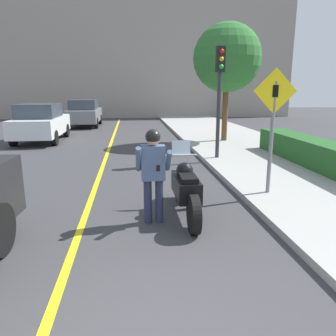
% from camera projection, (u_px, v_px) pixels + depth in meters
% --- Properties ---
extents(road_center_line, '(0.12, 36.00, 0.01)m').
position_uv_depth(road_center_line, '(97.00, 182.00, 8.34)').
color(road_center_line, yellow).
rests_on(road_center_line, ground).
extents(building_backdrop, '(28.00, 1.20, 9.76)m').
position_uv_depth(building_backdrop, '(126.00, 57.00, 26.60)').
color(building_backdrop, gray).
rests_on(building_backdrop, ground).
extents(motorcycle, '(0.62, 2.26, 1.31)m').
position_uv_depth(motorcycle, '(186.00, 189.00, 6.01)').
color(motorcycle, black).
rests_on(motorcycle, ground).
extents(person_biker, '(0.59, 0.46, 1.65)m').
position_uv_depth(person_biker, '(153.00, 167.00, 5.56)').
color(person_biker, '#282D4C').
rests_on(person_biker, ground).
extents(crossing_sign, '(0.91, 0.08, 2.58)m').
position_uv_depth(crossing_sign, '(273.00, 120.00, 6.69)').
color(crossing_sign, slate).
rests_on(crossing_sign, sidewalk_curb).
extents(traffic_light, '(0.26, 0.30, 3.43)m').
position_uv_depth(traffic_light, '(220.00, 81.00, 10.12)').
color(traffic_light, '#2D2D30').
rests_on(traffic_light, sidewalk_curb).
extents(hedge_row, '(0.90, 5.65, 0.73)m').
position_uv_depth(hedge_row, '(311.00, 151.00, 9.73)').
color(hedge_row, '#235623').
rests_on(hedge_row, sidewalk_curb).
extents(street_tree, '(2.82, 2.82, 4.85)m').
position_uv_depth(street_tree, '(227.00, 58.00, 13.53)').
color(street_tree, brown).
rests_on(street_tree, sidewalk_curb).
extents(parked_car_white, '(1.88, 4.20, 1.68)m').
position_uv_depth(parked_car_white, '(41.00, 122.00, 14.71)').
color(parked_car_white, black).
rests_on(parked_car_white, ground).
extents(parked_car_grey, '(1.88, 4.20, 1.68)m').
position_uv_depth(parked_car_grey, '(84.00, 113.00, 20.78)').
color(parked_car_grey, black).
rests_on(parked_car_grey, ground).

